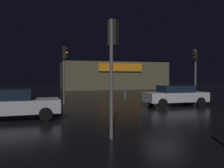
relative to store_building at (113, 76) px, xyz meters
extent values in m
plane|color=black|center=(-4.73, -25.44, -2.19)|extent=(120.00, 120.00, 0.00)
cube|color=brown|center=(0.00, 0.01, 0.00)|extent=(16.92, 7.55, 4.36)
cube|color=orange|center=(0.00, -3.91, 1.27)|extent=(6.92, 0.24, 1.21)
cylinder|color=#595B60|center=(-10.26, -19.90, 0.03)|extent=(0.13, 0.13, 4.43)
cube|color=black|center=(-10.15, -20.01, 1.74)|extent=(0.41, 0.41, 1.00)
sphere|color=black|center=(-10.04, -20.12, 2.04)|extent=(0.20, 0.20, 0.20)
sphere|color=orange|center=(-10.04, -20.12, 1.74)|extent=(0.20, 0.20, 0.20)
sphere|color=black|center=(-10.04, -20.12, 1.44)|extent=(0.20, 0.20, 0.20)
cylinder|color=#595B60|center=(1.13, -20.56, 0.06)|extent=(0.16, 0.16, 4.49)
cube|color=black|center=(1.01, -20.66, 1.85)|extent=(0.40, 0.41, 0.90)
sphere|color=red|center=(0.89, -20.76, 2.12)|extent=(0.20, 0.20, 0.20)
sphere|color=black|center=(0.89, -20.76, 1.85)|extent=(0.20, 0.20, 0.20)
sphere|color=black|center=(0.89, -20.76, 1.58)|extent=(0.20, 0.20, 0.20)
cylinder|color=#595B60|center=(-9.76, -30.71, -0.12)|extent=(0.12, 0.12, 4.13)
cube|color=black|center=(-9.65, -30.60, 1.51)|extent=(0.41, 0.41, 0.88)
sphere|color=red|center=(-9.54, -30.48, 1.77)|extent=(0.20, 0.20, 0.20)
sphere|color=black|center=(-9.54, -30.48, 1.51)|extent=(0.20, 0.20, 0.20)
sphere|color=black|center=(-9.54, -30.48, 1.25)|extent=(0.20, 0.20, 0.20)
cube|color=#B7B7BF|center=(-13.26, -25.78, -1.52)|extent=(4.32, 1.79, 0.67)
cube|color=black|center=(-13.57, -25.79, -0.92)|extent=(2.14, 1.59, 0.54)
cylinder|color=black|center=(-11.85, -24.90, -1.86)|extent=(0.66, 0.23, 0.66)
cylinder|color=black|center=(-11.83, -26.63, -1.86)|extent=(0.66, 0.23, 0.66)
cube|color=#B7B7BF|center=(-2.64, -23.40, -1.52)|extent=(4.56, 1.86, 0.66)
cube|color=black|center=(-2.64, -23.40, -0.95)|extent=(2.37, 1.63, 0.49)
cylinder|color=black|center=(-4.15, -24.24, -1.86)|extent=(0.67, 0.24, 0.66)
cylinder|color=black|center=(-4.11, -22.49, -1.86)|extent=(0.67, 0.24, 0.66)
cylinder|color=black|center=(-1.16, -24.31, -1.86)|extent=(0.67, 0.24, 0.66)
cylinder|color=black|center=(-1.12, -22.56, -1.86)|extent=(0.67, 0.24, 0.66)
cylinder|color=#595B60|center=(-4.84, -18.83, -1.62)|extent=(0.12, 0.12, 1.12)
camera|label=1|loc=(-12.19, -38.62, 0.01)|focal=38.53mm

